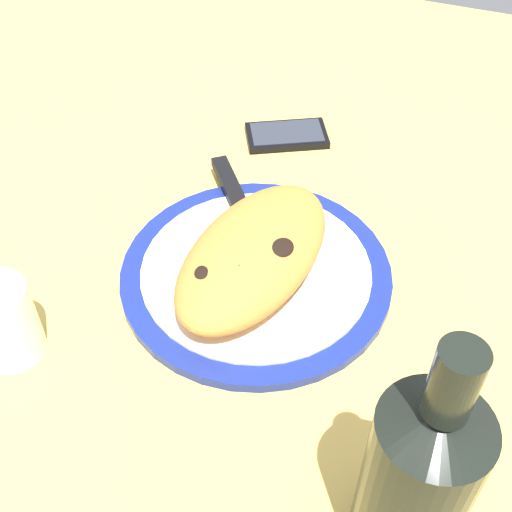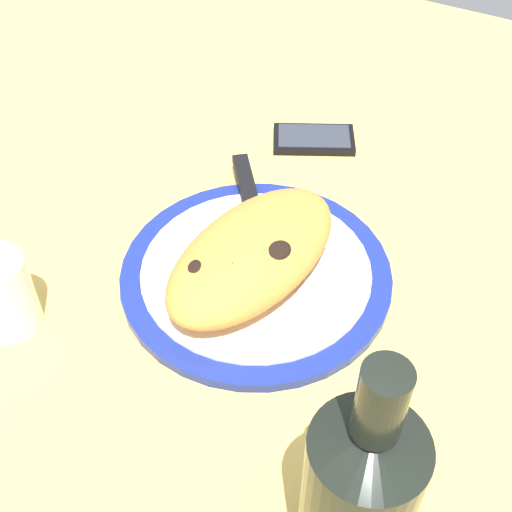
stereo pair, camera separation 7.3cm
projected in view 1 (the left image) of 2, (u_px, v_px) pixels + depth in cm
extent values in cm
cube|color=#DBB756|center=(256.00, 287.00, 76.52)|extent=(150.00, 150.00, 3.00)
cylinder|color=navy|center=(256.00, 274.00, 75.00)|extent=(30.13, 30.13, 1.24)
cylinder|color=white|center=(256.00, 269.00, 74.44)|extent=(25.53, 25.53, 0.30)
ellipsoid|color=orange|center=(255.00, 254.00, 71.67)|extent=(25.54, 16.03, 6.00)
ellipsoid|color=black|center=(206.00, 272.00, 67.13)|extent=(2.25, 2.23, 0.64)
ellipsoid|color=black|center=(206.00, 273.00, 67.05)|extent=(3.23, 3.21, 0.85)
ellipsoid|color=black|center=(242.00, 266.00, 67.23)|extent=(2.89, 2.74, 0.80)
ellipsoid|color=black|center=(279.00, 247.00, 69.19)|extent=(4.05, 3.95, 1.10)
cube|color=silver|center=(310.00, 277.00, 73.15)|extent=(11.23, 0.92, 0.40)
cube|color=silver|center=(330.00, 232.00, 78.10)|extent=(4.00, 2.21, 0.40)
cube|color=silver|center=(257.00, 247.00, 76.36)|extent=(11.72, 9.79, 0.40)
cube|color=black|center=(229.00, 182.00, 83.72)|extent=(8.58, 7.41, 1.20)
cube|color=black|center=(287.00, 136.00, 93.31)|extent=(10.63, 12.70, 1.00)
cube|color=#2D333D|center=(287.00, 132.00, 92.90)|extent=(9.19, 11.09, 0.16)
cylinder|color=silver|center=(4.00, 322.00, 65.47)|extent=(6.40, 6.40, 8.81)
cylinder|color=silver|center=(9.00, 334.00, 66.85)|extent=(5.89, 5.89, 4.59)
cylinder|color=black|center=(412.00, 493.00, 48.41)|extent=(7.86, 7.86, 18.55)
cone|color=black|center=(440.00, 418.00, 41.04)|extent=(7.86, 7.86, 1.96)
cylinder|color=black|center=(454.00, 383.00, 38.26)|extent=(2.99, 2.99, 5.78)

